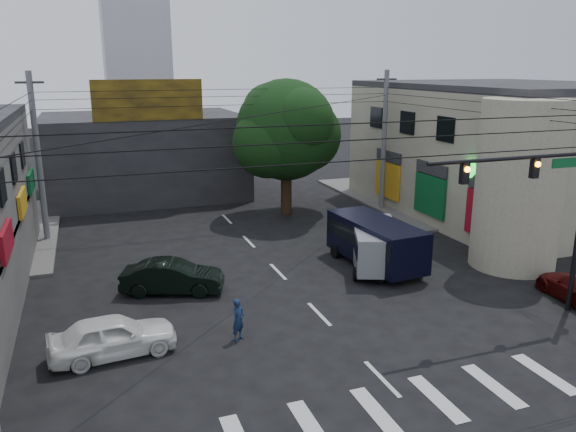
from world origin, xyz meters
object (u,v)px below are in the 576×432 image
utility_pole_far_right (384,142)px  silver_minivan (375,247)px  traffic_gantry (549,195)px  navy_van (375,244)px  street_tree (286,130)px  traffic_officer (238,320)px  white_compact (113,336)px  dark_sedan (173,277)px  utility_pole_far_left (38,159)px

utility_pole_far_right → silver_minivan: (-5.99, -10.10, -3.55)m
traffic_gantry → navy_van: 8.59m
street_tree → traffic_officer: (-7.52, -15.96, -4.70)m
white_compact → street_tree: bearing=-42.4°
street_tree → dark_sedan: size_ratio=1.91×
traffic_gantry → white_compact: traffic_gantry is taller
dark_sedan → navy_van: size_ratio=0.77×
traffic_gantry → utility_pole_far_right: 17.21m
street_tree → dark_sedan: street_tree is taller
traffic_officer → dark_sedan: bearing=67.6°
silver_minivan → dark_sedan: bearing=110.4°
white_compact → silver_minivan: (12.27, 4.51, 0.34)m
utility_pole_far_right → dark_sedan: bearing=-147.7°
white_compact → navy_van: (12.40, 4.69, 0.44)m
traffic_gantry → utility_pole_far_right: bearing=81.1°
traffic_gantry → dark_sedan: 15.30m
navy_van → street_tree: bearing=-1.6°
dark_sedan → street_tree: bearing=-21.2°
navy_van → traffic_officer: (-8.16, -5.04, -0.37)m
utility_pole_far_right → traffic_officer: (-14.02, -14.96, -3.83)m
white_compact → traffic_officer: size_ratio=2.79×
utility_pole_far_left → navy_van: utility_pole_far_left is taller
white_compact → traffic_officer: 4.25m
navy_van → traffic_officer: size_ratio=3.82×
traffic_gantry → white_compact: (-15.58, 2.39, -4.12)m
traffic_gantry → navy_van: size_ratio=1.22×
utility_pole_far_left → white_compact: bearing=-79.3°
dark_sedan → traffic_officer: size_ratio=2.94×
utility_pole_far_left → dark_sedan: bearing=-61.0°
traffic_gantry → white_compact: bearing=171.3°
silver_minivan → traffic_officer: bearing=143.2°
street_tree → utility_pole_far_right: size_ratio=0.95×
white_compact → silver_minivan: bearing=-75.2°
silver_minivan → navy_van: (0.13, 0.18, 0.10)m
navy_van → traffic_officer: navy_van is taller
navy_van → utility_pole_far_right: bearing=-35.5°
navy_van → utility_pole_far_left: bearing=51.8°
navy_van → traffic_officer: 9.60m
dark_sedan → traffic_gantry: bearing=-100.4°
utility_pole_far_right → dark_sedan: utility_pole_far_right is taller
white_compact → traffic_officer: (4.23, -0.35, 0.06)m
street_tree → navy_van: size_ratio=1.47×
dark_sedan → traffic_officer: (1.53, -5.13, 0.07)m
utility_pole_far_right → silver_minivan: utility_pole_far_right is taller
utility_pole_far_right → traffic_officer: size_ratio=5.95×
dark_sedan → navy_van: 9.70m
utility_pole_far_right → white_compact: size_ratio=2.14×
utility_pole_far_left → traffic_officer: 16.95m
dark_sedan → utility_pole_far_left: bearing=47.7°
traffic_gantry → dark_sedan: traffic_gantry is taller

